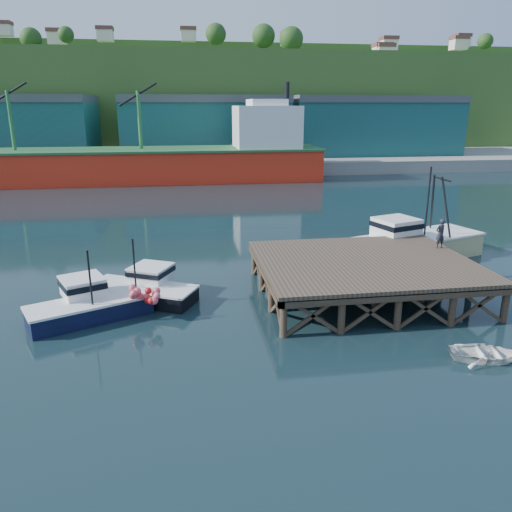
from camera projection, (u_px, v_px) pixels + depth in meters
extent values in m
plane|color=black|center=(270.00, 300.00, 28.21)|extent=(300.00, 300.00, 0.00)
cube|color=brown|center=(365.00, 262.00, 28.42)|extent=(12.00, 10.00, 0.25)
cube|color=#473828|center=(401.00, 297.00, 23.90)|extent=(12.00, 0.30, 0.35)
cylinder|color=#473828|center=(283.00, 321.00, 23.50)|extent=(0.36, 0.36, 2.60)
cylinder|color=#473828|center=(505.00, 307.00, 25.14)|extent=(0.36, 0.36, 2.60)
cylinder|color=#473828|center=(254.00, 262.00, 32.40)|extent=(0.36, 0.36, 2.60)
cylinder|color=#473828|center=(419.00, 255.00, 34.04)|extent=(0.36, 0.36, 2.60)
cube|color=gray|center=(205.00, 158.00, 94.15)|extent=(160.00, 40.00, 2.00)
cube|color=#1A5856|center=(205.00, 129.00, 87.83)|extent=(28.00, 16.00, 9.00)
cube|color=#1A5856|center=(368.00, 128.00, 92.14)|extent=(30.00, 16.00, 9.00)
cube|color=red|center=(128.00, 166.00, 71.27)|extent=(55.00, 9.50, 4.40)
cube|color=#26592D|center=(127.00, 150.00, 70.60)|extent=(55.50, 10.00, 0.30)
cube|color=silver|center=(266.00, 127.00, 72.60)|extent=(9.00, 9.00, 6.00)
cube|color=silver|center=(266.00, 104.00, 71.65)|extent=(5.00, 7.00, 1.20)
cylinder|color=black|center=(287.00, 91.00, 71.58)|extent=(0.70, 0.70, 2.50)
cube|color=#2D511E|center=(197.00, 103.00, 119.64)|extent=(220.00, 50.00, 22.00)
cube|color=black|center=(90.00, 311.00, 25.58)|extent=(6.37, 4.49, 0.93)
cube|color=silver|center=(89.00, 302.00, 25.44)|extent=(6.50, 4.58, 0.12)
cube|color=silver|center=(83.00, 287.00, 26.18)|extent=(2.60, 2.60, 0.93)
cube|color=black|center=(82.00, 284.00, 26.12)|extent=(2.74, 2.74, 0.31)
cylinder|color=black|center=(90.00, 279.00, 24.54)|extent=(0.10, 0.10, 2.90)
cube|color=black|center=(142.00, 294.00, 28.03)|extent=(6.33, 4.68, 0.83)
cube|color=silver|center=(142.00, 287.00, 27.90)|extent=(6.45, 4.77, 0.11)
cube|color=silver|center=(151.00, 274.00, 28.76)|extent=(2.67, 2.67, 0.83)
cube|color=black|center=(151.00, 271.00, 28.71)|extent=(2.82, 2.82, 0.28)
cylinder|color=black|center=(134.00, 265.00, 26.94)|extent=(0.10, 0.10, 2.94)
sphere|color=#EC5762|center=(135.00, 301.00, 25.40)|extent=(0.39, 0.39, 0.39)
sphere|color=#EC5762|center=(152.00, 295.00, 25.64)|extent=(0.39, 0.39, 0.39)
sphere|color=red|center=(143.00, 296.00, 25.10)|extent=(0.39, 0.39, 0.39)
cube|color=#C2BD7D|center=(417.00, 247.00, 35.85)|extent=(10.13, 6.17, 1.57)
cube|color=silver|center=(419.00, 236.00, 35.61)|extent=(10.35, 6.39, 0.13)
cube|color=silver|center=(390.00, 227.00, 35.08)|extent=(3.25, 3.14, 1.57)
cube|color=black|center=(391.00, 222.00, 34.98)|extent=(3.36, 3.25, 0.35)
cylinder|color=black|center=(428.00, 204.00, 35.01)|extent=(0.12, 0.12, 5.22)
imported|color=white|center=(486.00, 353.00, 21.50)|extent=(3.45, 2.82, 0.63)
imported|color=#222129|center=(440.00, 234.00, 30.53)|extent=(0.76, 0.61, 1.83)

